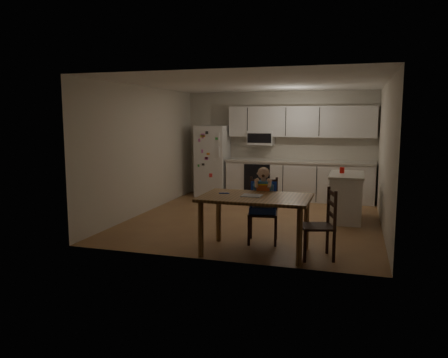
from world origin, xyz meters
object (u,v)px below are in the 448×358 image
kitchen_island (346,197)px  dining_table (255,204)px  chair_side (324,219)px  chair_booster (263,197)px  refrigerator (213,161)px  red_cup (342,170)px

kitchen_island → dining_table: bearing=-115.5°
dining_table → chair_side: chair_side is taller
kitchen_island → chair_booster: 2.23m
refrigerator → chair_booster: refrigerator is taller
refrigerator → dining_table: size_ratio=1.13×
refrigerator → chair_side: refrigerator is taller
chair_booster → dining_table: bearing=-98.2°
refrigerator → chair_booster: 4.10m
refrigerator → chair_booster: bearing=-60.8°
refrigerator → red_cup: size_ratio=15.51×
refrigerator → chair_side: bearing=-54.4°
red_cup → chair_booster: size_ratio=0.09×
red_cup → kitchen_island: bearing=-39.1°
refrigerator → red_cup: (3.09, -1.62, 0.07)m
red_cup → chair_booster: chair_booster is taller
chair_side → chair_booster: bearing=-136.4°
red_cup → chair_booster: (-1.09, -1.95, -0.22)m
refrigerator → chair_booster: (2.00, -3.58, -0.15)m
kitchen_island → chair_side: 2.43m
refrigerator → dining_table: 4.61m
dining_table → chair_booster: chair_booster is taller
kitchen_island → red_cup: red_cup is taller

